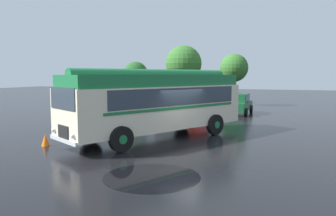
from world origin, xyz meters
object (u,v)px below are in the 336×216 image
object	(u,v)px
vintage_bus	(158,101)
traffic_cone	(45,140)
car_near_left	(200,103)
car_mid_left	(238,104)
box_van	(175,96)

from	to	relation	value
vintage_bus	traffic_cone	world-z (taller)	vintage_bus
traffic_cone	vintage_bus	bearing A→B (deg)	38.93
car_near_left	traffic_cone	size ratio (longest dim) A/B	7.81
car_mid_left	vintage_bus	bearing A→B (deg)	-101.72
box_van	traffic_cone	distance (m)	15.20
car_mid_left	box_van	size ratio (longest dim) A/B	0.73
vintage_bus	traffic_cone	size ratio (longest dim) A/B	18.21
car_mid_left	traffic_cone	distance (m)	16.66
vintage_bus	box_van	xyz separation A→B (m)	(-2.99, 11.74, -0.53)
vintage_bus	car_near_left	world-z (taller)	vintage_bus
vintage_bus	car_near_left	xyz separation A→B (m)	(-0.61, 11.25, -1.05)
car_mid_left	car_near_left	bearing A→B (deg)	-168.21
car_near_left	traffic_cone	bearing A→B (deg)	-103.70
car_mid_left	traffic_cone	world-z (taller)	car_mid_left
box_van	vintage_bus	bearing A→B (deg)	-75.72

